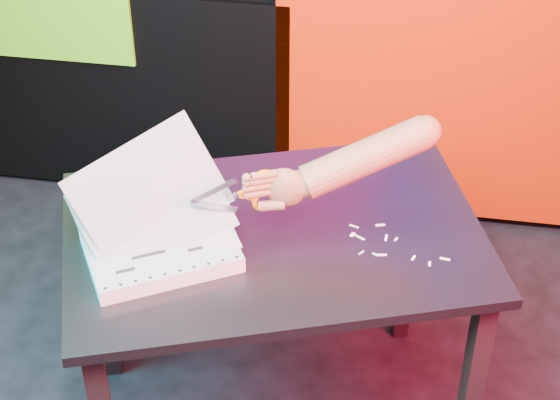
# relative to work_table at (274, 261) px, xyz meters

# --- Properties ---
(room) EXTENTS (3.01, 3.01, 2.71)m
(room) POSITION_rel_work_table_xyz_m (-0.02, -0.39, 0.70)
(room) COLOR black
(room) RESTS_ON ground
(work_table) EXTENTS (1.26, 1.04, 0.75)m
(work_table) POSITION_rel_work_table_xyz_m (0.00, 0.00, 0.00)
(work_table) COLOR #262424
(work_table) RESTS_ON ground
(printout_stack) EXTENTS (0.45, 0.41, 0.35)m
(printout_stack) POSITION_rel_work_table_xyz_m (-0.27, -0.14, 0.13)
(printout_stack) COLOR white
(printout_stack) RESTS_ON work_table
(scissors) EXTENTS (0.21, 0.10, 0.13)m
(scissors) POSITION_rel_work_table_xyz_m (-0.03, -0.03, 0.25)
(scissors) COLOR silver
(scissors) RESTS_ON printout_stack
(hand_forearm) EXTENTS (0.47, 0.24, 0.20)m
(hand_forearm) POSITION_rel_work_table_xyz_m (0.19, 0.07, 0.30)
(hand_forearm) COLOR #9D6A4A
(hand_forearm) RESTS_ON work_table
(paper_clippings) EXTENTS (0.27, 0.15, 0.00)m
(paper_clippings) POSITION_rel_work_table_xyz_m (0.29, -0.00, 0.10)
(paper_clippings) COLOR white
(paper_clippings) RESTS_ON work_table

